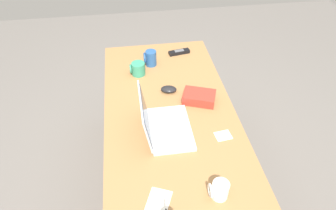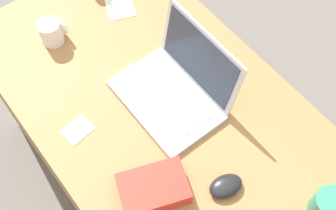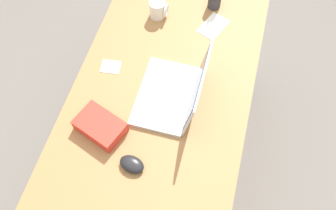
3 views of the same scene
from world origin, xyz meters
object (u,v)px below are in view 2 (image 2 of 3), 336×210
Objects in this scene: computer_mouse at (226,186)px; coffee_mug_tall at (52,32)px; coffee_mug_spare at (329,205)px; laptop at (176,87)px; snack_bag at (153,189)px.

coffee_mug_tall is (-0.76, -0.11, 0.03)m from computer_mouse.
computer_mouse is 1.14× the size of coffee_mug_tall.
coffee_mug_tall is 0.86× the size of coffee_mug_spare.
computer_mouse is at bearing -14.32° from laptop.
snack_bag is (-0.33, -0.34, -0.01)m from coffee_mug_spare.
coffee_mug_tall is at bearing -159.45° from computer_mouse.
coffee_mug_tall is 1.02m from coffee_mug_spare.
snack_bag reaches higher than computer_mouse.
coffee_mug_tall is at bearing -155.85° from laptop.
laptop is 0.55m from coffee_mug_spare.
snack_bag is (0.65, -0.06, -0.01)m from coffee_mug_tall.
laptop is 0.34m from computer_mouse.
computer_mouse is 0.97× the size of coffee_mug_spare.
laptop is at bearing 24.15° from coffee_mug_tall.
coffee_mug_spare is at bearing 16.25° from coffee_mug_tall.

